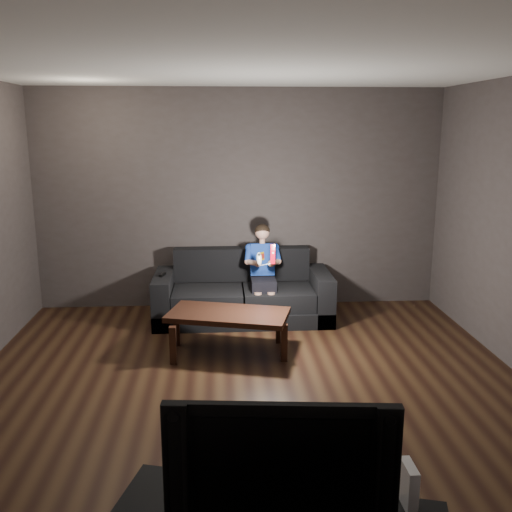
{
  "coord_description": "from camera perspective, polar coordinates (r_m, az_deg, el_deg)",
  "views": [
    {
      "loc": [
        -0.23,
        -4.53,
        2.25
      ],
      "look_at": [
        0.15,
        1.55,
        0.85
      ],
      "focal_mm": 40.0,
      "sensor_mm": 36.0,
      "label": 1
    }
  ],
  "objects": [
    {
      "name": "wii_console",
      "position": [
        2.9,
        15.0,
        -21.26
      ],
      "size": [
        0.05,
        0.16,
        0.21
      ],
      "primitive_type": "cube",
      "rotation": [
        0.0,
        0.0,
        0.0
      ],
      "color": "silver",
      "rests_on": "media_console"
    },
    {
      "name": "wii_remote_black",
      "position": [
        6.64,
        -9.33,
        -1.84
      ],
      "size": [
        0.07,
        0.15,
        0.03
      ],
      "color": "black",
      "rests_on": "sofa"
    },
    {
      "name": "coffee_table",
      "position": [
        5.74,
        -2.8,
        -6.18
      ],
      "size": [
        1.29,
        0.87,
        0.43
      ],
      "color": "black",
      "rests_on": "floor"
    },
    {
      "name": "front_wall",
      "position": [
        2.23,
        2.78,
        -10.8
      ],
      "size": [
        5.0,
        0.04,
        2.7
      ],
      "primitive_type": "cube",
      "color": "#3F3836",
      "rests_on": "ground"
    },
    {
      "name": "wii_remote_red",
      "position": [
        6.19,
        1.7,
        0.2
      ],
      "size": [
        0.06,
        0.09,
        0.22
      ],
      "color": "red",
      "rests_on": "child"
    },
    {
      "name": "sofa",
      "position": [
        6.77,
        -1.34,
        -4.15
      ],
      "size": [
        2.06,
        0.89,
        0.8
      ],
      "color": "black",
      "rests_on": "floor"
    },
    {
      "name": "tv",
      "position": [
        2.68,
        2.46,
        -19.09
      ],
      "size": [
        1.01,
        0.23,
        0.58
      ],
      "primitive_type": "imported",
      "rotation": [
        0.0,
        0.0,
        -0.09
      ],
      "color": "black",
      "rests_on": "media_console"
    },
    {
      "name": "ceiling",
      "position": [
        4.56,
        -0.69,
        18.63
      ],
      "size": [
        5.0,
        5.0,
        0.02
      ],
      "primitive_type": "cube",
      "color": "white",
      "rests_on": "back_wall"
    },
    {
      "name": "floor",
      "position": [
        5.06,
        -0.6,
        -13.44
      ],
      "size": [
        5.0,
        5.0,
        0.0
      ],
      "primitive_type": "plane",
      "color": "black",
      "rests_on": "ground"
    },
    {
      "name": "nunchuk_white",
      "position": [
        6.2,
        0.32,
        -0.27
      ],
      "size": [
        0.08,
        0.1,
        0.15
      ],
      "color": "silver",
      "rests_on": "child"
    },
    {
      "name": "child",
      "position": [
        6.62,
        0.69,
        -0.85
      ],
      "size": [
        0.42,
        0.52,
        1.03
      ],
      "color": "black",
      "rests_on": "sofa"
    },
    {
      "name": "back_wall",
      "position": [
        7.09,
        -1.7,
        5.64
      ],
      "size": [
        5.0,
        0.04,
        2.7
      ],
      "primitive_type": "cube",
      "color": "#3F3836",
      "rests_on": "ground"
    }
  ]
}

